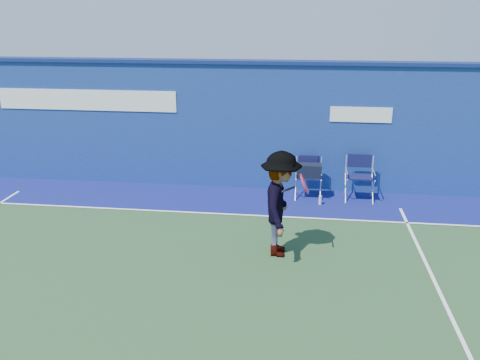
# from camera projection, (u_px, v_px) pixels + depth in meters

# --- Properties ---
(ground) EXTENTS (80.00, 80.00, 0.00)m
(ground) POSITION_uv_depth(u_px,v_px,m) (151.00, 289.00, 8.00)
(ground) COLOR #274826
(ground) RESTS_ON ground
(stadium_wall) EXTENTS (24.00, 0.50, 3.08)m
(stadium_wall) POSITION_uv_depth(u_px,v_px,m) (209.00, 124.00, 12.41)
(stadium_wall) COLOR navy
(stadium_wall) RESTS_ON ground
(out_of_bounds_strip) EXTENTS (24.00, 1.80, 0.01)m
(out_of_bounds_strip) POSITION_uv_depth(u_px,v_px,m) (202.00, 198.00, 11.86)
(out_of_bounds_strip) COLOR navy
(out_of_bounds_strip) RESTS_ON ground
(court_lines) EXTENTS (24.00, 12.00, 0.01)m
(court_lines) POSITION_uv_depth(u_px,v_px,m) (161.00, 270.00, 8.56)
(court_lines) COLOR white
(court_lines) RESTS_ON out_of_bounds_strip
(directors_chair_left) EXTENTS (0.57, 0.53, 0.97)m
(directors_chair_left) POSITION_uv_depth(u_px,v_px,m) (308.00, 181.00, 11.79)
(directors_chair_left) COLOR silver
(directors_chair_left) RESTS_ON ground
(directors_chair_right) EXTENTS (0.61, 0.55, 1.02)m
(directors_chair_right) POSITION_uv_depth(u_px,v_px,m) (359.00, 186.00, 11.71)
(directors_chair_right) COLOR silver
(directors_chair_right) RESTS_ON ground
(water_bottle) EXTENTS (0.07, 0.07, 0.22)m
(water_bottle) POSITION_uv_depth(u_px,v_px,m) (320.00, 200.00, 11.46)
(water_bottle) COLOR silver
(water_bottle) RESTS_ON ground
(tennis_player) EXTENTS (0.85, 1.23, 1.90)m
(tennis_player) POSITION_uv_depth(u_px,v_px,m) (280.00, 204.00, 8.89)
(tennis_player) COLOR #EA4738
(tennis_player) RESTS_ON ground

